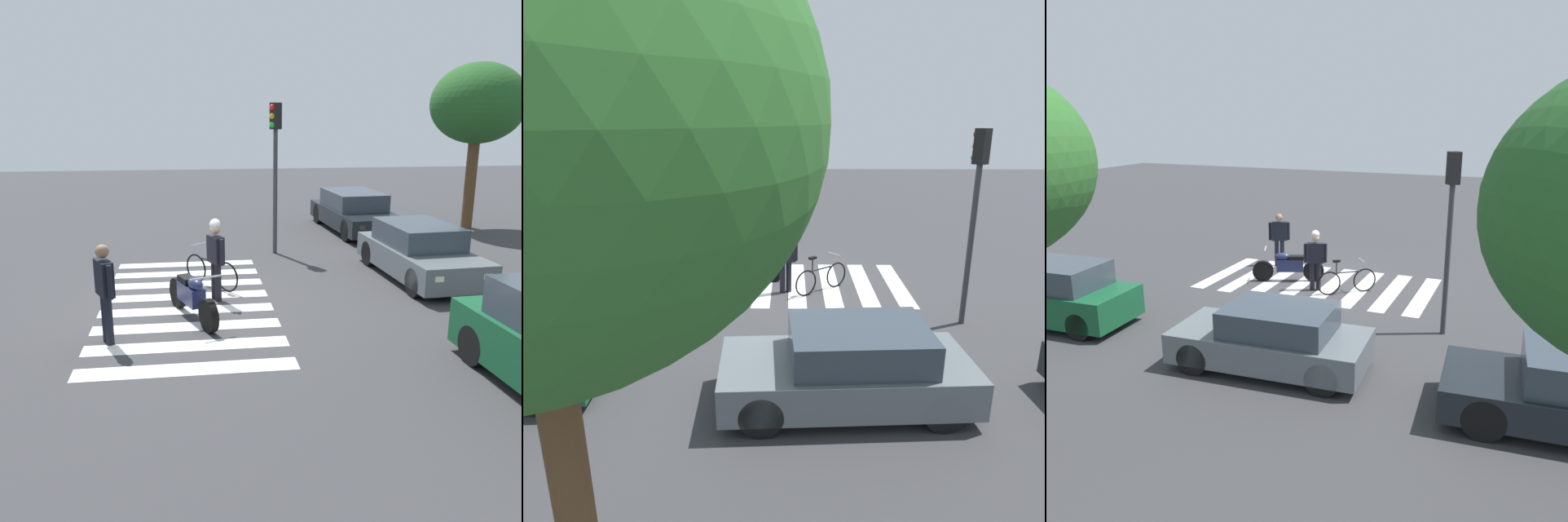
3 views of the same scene
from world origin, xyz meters
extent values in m
plane|color=#38383A|center=(0.00, 0.00, 0.00)|extent=(60.00, 60.00, 0.00)
cylinder|color=black|center=(1.65, 0.40, 0.31)|extent=(0.64, 0.37, 0.63)
cylinder|color=black|center=(0.22, -0.17, 0.31)|extent=(0.64, 0.37, 0.63)
cube|color=#1E234C|center=(0.89, 0.10, 0.49)|extent=(0.85, 0.56, 0.36)
ellipsoid|color=#1E234C|center=(1.10, 0.18, 0.76)|extent=(0.53, 0.40, 0.24)
cube|color=black|center=(0.70, 0.02, 0.73)|extent=(0.50, 0.39, 0.12)
cylinder|color=#A5A5AD|center=(1.57, 0.37, 1.01)|extent=(0.27, 0.59, 0.04)
torus|color=black|center=(-1.50, 0.23, 0.34)|extent=(0.56, 0.47, 0.69)
torus|color=black|center=(-0.67, 0.90, 0.34)|extent=(0.56, 0.47, 0.69)
cylinder|color=black|center=(-1.08, 0.56, 0.62)|extent=(0.67, 0.56, 0.04)
cylinder|color=black|center=(-0.84, 0.77, 0.79)|extent=(0.05, 0.05, 0.34)
cube|color=black|center=(-0.84, 0.77, 0.97)|extent=(0.22, 0.20, 0.06)
cylinder|color=#99999E|center=(-1.42, 0.29, 0.94)|extent=(0.31, 0.37, 0.03)
cylinder|color=black|center=(-0.23, 0.60, 0.41)|extent=(0.14, 0.14, 0.82)
cylinder|color=black|center=(-0.07, 0.67, 0.41)|extent=(0.14, 0.14, 0.82)
cube|color=black|center=(-0.15, 0.64, 1.11)|extent=(0.52, 0.37, 0.58)
sphere|color=tan|center=(-0.15, 0.64, 1.55)|extent=(0.22, 0.22, 0.22)
cylinder|color=black|center=(-0.42, 0.52, 1.11)|extent=(0.09, 0.09, 0.55)
cylinder|color=black|center=(0.12, 0.75, 1.11)|extent=(0.09, 0.09, 0.55)
sphere|color=white|center=(-0.15, 0.64, 1.65)|extent=(0.23, 0.23, 0.23)
cylinder|color=black|center=(1.83, -1.39, 0.43)|extent=(0.14, 0.14, 0.87)
cylinder|color=black|center=(2.00, -1.31, 0.43)|extent=(0.14, 0.14, 0.87)
cube|color=black|center=(1.91, -1.35, 1.18)|extent=(0.54, 0.40, 0.62)
sphere|color=#8C664C|center=(1.91, -1.35, 1.64)|extent=(0.24, 0.24, 0.24)
cylinder|color=black|center=(1.64, -1.48, 1.18)|extent=(0.09, 0.09, 0.58)
cylinder|color=black|center=(2.19, -1.22, 1.18)|extent=(0.09, 0.09, 0.58)
cube|color=silver|center=(-3.15, 0.00, 0.00)|extent=(0.45, 3.52, 0.01)
cube|color=silver|center=(-2.25, 0.00, 0.00)|extent=(0.45, 3.52, 0.01)
cube|color=silver|center=(-1.35, 0.00, 0.00)|extent=(0.45, 3.52, 0.01)
cube|color=silver|center=(-0.45, 0.00, 0.00)|extent=(0.45, 3.52, 0.01)
cube|color=silver|center=(0.45, 0.00, 0.00)|extent=(0.45, 3.52, 0.01)
cube|color=silver|center=(1.35, 0.00, 0.00)|extent=(0.45, 3.52, 0.01)
cube|color=silver|center=(2.25, 0.00, 0.00)|extent=(0.45, 3.52, 0.01)
cube|color=silver|center=(3.15, 0.00, 0.00)|extent=(0.45, 3.52, 0.01)
cylinder|color=black|center=(0.14, 6.46, 0.33)|extent=(0.66, 0.26, 0.65)
cylinder|color=black|center=(0.23, 4.95, 0.33)|extent=(0.66, 0.26, 0.65)
cylinder|color=black|center=(-2.52, 6.30, 0.33)|extent=(0.66, 0.26, 0.65)
cylinder|color=black|center=(-2.43, 4.79, 0.33)|extent=(0.66, 0.26, 0.65)
cube|color=slate|center=(-1.14, 5.63, 0.48)|extent=(4.00, 1.96, 0.60)
cube|color=#333D47|center=(-1.34, 5.61, 1.05)|extent=(2.20, 1.65, 0.54)
cube|color=#F2EDCC|center=(0.73, 6.29, 0.57)|extent=(0.09, 0.20, 0.12)
cube|color=#F2EDCC|center=(0.80, 5.19, 0.57)|extent=(0.09, 0.20, 0.12)
cylinder|color=black|center=(3.46, 6.00, 0.32)|extent=(0.66, 0.26, 0.64)
cylinder|color=black|center=(3.55, 4.53, 0.32)|extent=(0.66, 0.26, 0.64)
cylinder|color=#38383D|center=(-4.08, 2.52, 1.74)|extent=(0.12, 0.12, 3.48)
cube|color=black|center=(-4.08, 2.52, 3.83)|extent=(0.33, 0.33, 0.70)
sphere|color=red|center=(-4.01, 2.41, 4.06)|extent=(0.16, 0.16, 0.16)
sphere|color=orange|center=(-4.01, 2.41, 3.83)|extent=(0.16, 0.16, 0.16)
sphere|color=green|center=(-4.01, 2.41, 3.60)|extent=(0.16, 0.16, 0.16)
camera|label=1|loc=(11.02, 0.13, 3.83)|focal=37.54mm
camera|label=2|loc=(-0.28, 12.25, 4.39)|focal=32.60mm
camera|label=3|loc=(-5.74, 14.91, 5.05)|focal=38.38mm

